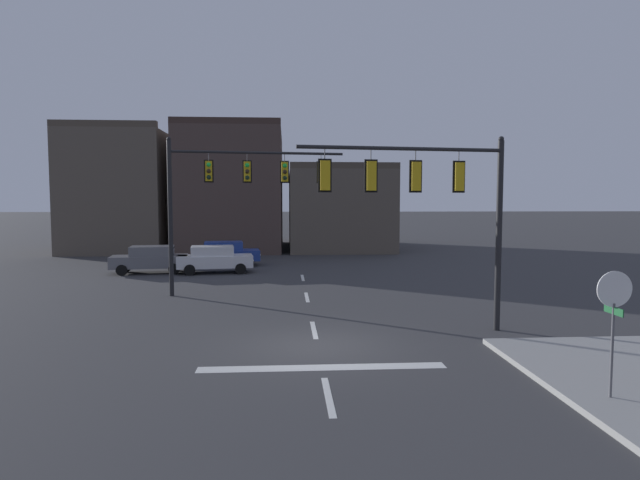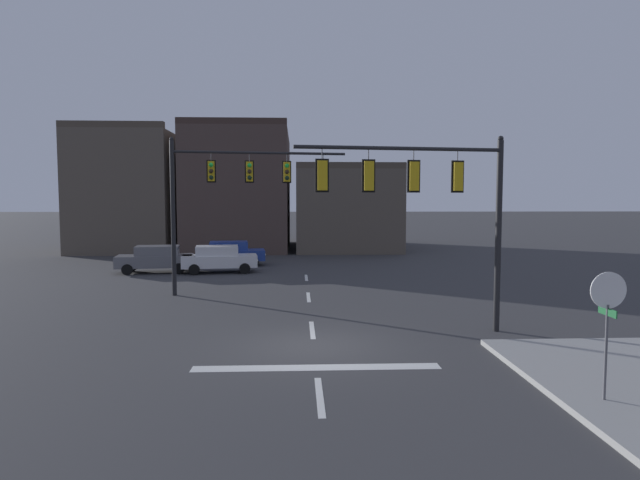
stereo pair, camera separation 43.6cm
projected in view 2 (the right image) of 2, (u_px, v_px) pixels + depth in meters
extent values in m
plane|color=#353538|center=(314.00, 346.00, 15.57)|extent=(400.00, 400.00, 0.00)
cube|color=silver|center=(317.00, 367.00, 13.57)|extent=(6.40, 0.50, 0.01)
cube|color=silver|center=(320.00, 396.00, 11.58)|extent=(0.16, 2.40, 0.01)
cube|color=silver|center=(312.00, 330.00, 17.56)|extent=(0.16, 2.40, 0.01)
cube|color=silver|center=(308.00, 297.00, 23.54)|extent=(0.16, 2.40, 0.01)
cube|color=silver|center=(306.00, 278.00, 29.52)|extent=(0.16, 2.40, 0.01)
cylinder|color=black|center=(498.00, 237.00, 17.18)|extent=(0.20, 0.20, 6.23)
cylinder|color=black|center=(400.00, 148.00, 16.43)|extent=(6.67, 0.94, 0.12)
sphere|color=black|center=(501.00, 139.00, 16.95)|extent=(0.18, 0.18, 0.18)
cylinder|color=#56565B|center=(458.00, 157.00, 16.75)|extent=(0.03, 0.03, 0.35)
cube|color=gold|center=(457.00, 177.00, 16.80)|extent=(0.33, 0.27, 0.90)
sphere|color=green|center=(456.00, 168.00, 16.90)|extent=(0.20, 0.20, 0.20)
sphere|color=#2D2314|center=(456.00, 177.00, 16.93)|extent=(0.20, 0.20, 0.20)
sphere|color=black|center=(455.00, 186.00, 16.95)|extent=(0.20, 0.20, 0.20)
cube|color=black|center=(457.00, 177.00, 16.78)|extent=(0.42, 0.08, 1.02)
cylinder|color=#56565B|center=(414.00, 156.00, 16.51)|extent=(0.03, 0.03, 0.35)
cube|color=gold|center=(413.00, 176.00, 16.56)|extent=(0.33, 0.27, 0.90)
sphere|color=green|center=(412.00, 168.00, 16.67)|extent=(0.20, 0.20, 0.20)
sphere|color=#2D2314|center=(412.00, 176.00, 16.69)|extent=(0.20, 0.20, 0.20)
sphere|color=black|center=(412.00, 185.00, 16.71)|extent=(0.20, 0.20, 0.20)
cube|color=black|center=(414.00, 176.00, 16.54)|extent=(0.42, 0.08, 1.02)
cylinder|color=#56565B|center=(369.00, 156.00, 16.28)|extent=(0.03, 0.03, 0.35)
cube|color=gold|center=(368.00, 176.00, 16.32)|extent=(0.33, 0.27, 0.90)
sphere|color=green|center=(367.00, 167.00, 16.43)|extent=(0.20, 0.20, 0.20)
sphere|color=#2D2314|center=(367.00, 176.00, 16.45)|extent=(0.20, 0.20, 0.20)
sphere|color=black|center=(367.00, 185.00, 16.47)|extent=(0.20, 0.20, 0.20)
cube|color=black|center=(369.00, 176.00, 16.30)|extent=(0.42, 0.08, 1.02)
cylinder|color=#56565B|center=(322.00, 155.00, 16.04)|extent=(0.03, 0.03, 0.35)
cube|color=gold|center=(322.00, 176.00, 16.08)|extent=(0.33, 0.27, 0.90)
sphere|color=green|center=(321.00, 167.00, 16.19)|extent=(0.20, 0.20, 0.20)
sphere|color=#2D2314|center=(321.00, 176.00, 16.21)|extent=(0.20, 0.20, 0.20)
sphere|color=black|center=(321.00, 185.00, 16.23)|extent=(0.20, 0.20, 0.20)
cube|color=black|center=(322.00, 176.00, 16.06)|extent=(0.42, 0.08, 1.02)
cylinder|color=black|center=(173.00, 219.00, 23.76)|extent=(0.20, 0.20, 6.99)
cylinder|color=black|center=(261.00, 153.00, 24.19)|extent=(7.85, 1.09, 0.12)
sphere|color=black|center=(171.00, 139.00, 23.50)|extent=(0.18, 0.18, 0.18)
cylinder|color=#56565B|center=(211.00, 157.00, 23.84)|extent=(0.03, 0.03, 0.35)
cube|color=gold|center=(211.00, 171.00, 23.88)|extent=(0.33, 0.27, 0.90)
sphere|color=green|center=(211.00, 165.00, 23.73)|extent=(0.20, 0.20, 0.20)
sphere|color=#2D2314|center=(211.00, 171.00, 23.75)|extent=(0.20, 0.20, 0.20)
sphere|color=black|center=(211.00, 177.00, 23.78)|extent=(0.20, 0.20, 0.20)
cube|color=black|center=(211.00, 171.00, 23.90)|extent=(0.42, 0.08, 1.02)
cylinder|color=#56565B|center=(249.00, 158.00, 24.12)|extent=(0.03, 0.03, 0.35)
cube|color=gold|center=(249.00, 172.00, 24.16)|extent=(0.33, 0.27, 0.90)
sphere|color=green|center=(249.00, 165.00, 24.02)|extent=(0.20, 0.20, 0.20)
sphere|color=#2D2314|center=(250.00, 171.00, 24.04)|extent=(0.20, 0.20, 0.20)
sphere|color=black|center=(250.00, 178.00, 24.06)|extent=(0.20, 0.20, 0.20)
cube|color=black|center=(249.00, 172.00, 24.18)|extent=(0.42, 0.08, 1.02)
cylinder|color=#56565B|center=(287.00, 158.00, 24.40)|extent=(0.03, 0.03, 0.35)
cube|color=gold|center=(287.00, 172.00, 24.45)|extent=(0.33, 0.27, 0.90)
sphere|color=green|center=(287.00, 166.00, 24.30)|extent=(0.20, 0.20, 0.20)
sphere|color=#2D2314|center=(287.00, 172.00, 24.32)|extent=(0.20, 0.20, 0.20)
sphere|color=black|center=(287.00, 178.00, 24.34)|extent=(0.20, 0.20, 0.20)
cube|color=black|center=(287.00, 172.00, 24.46)|extent=(0.42, 0.08, 1.02)
cylinder|color=#56565B|center=(323.00, 159.00, 24.68)|extent=(0.03, 0.03, 0.35)
cube|color=gold|center=(323.00, 172.00, 24.73)|extent=(0.33, 0.27, 0.90)
sphere|color=green|center=(324.00, 166.00, 24.58)|extent=(0.20, 0.20, 0.20)
sphere|color=#2D2314|center=(324.00, 172.00, 24.60)|extent=(0.20, 0.20, 0.20)
sphere|color=black|center=(324.00, 178.00, 24.62)|extent=(0.20, 0.20, 0.20)
cube|color=black|center=(323.00, 172.00, 24.75)|extent=(0.42, 0.08, 1.02)
cylinder|color=#56565B|center=(606.00, 356.00, 10.93)|extent=(0.06, 0.06, 2.15)
cylinder|color=white|center=(608.00, 290.00, 10.83)|extent=(0.76, 0.03, 0.76)
cylinder|color=#B21414|center=(608.00, 290.00, 10.84)|extent=(0.68, 0.03, 0.68)
cube|color=#19592D|center=(607.00, 312.00, 10.86)|extent=(0.02, 0.64, 0.16)
cube|color=slate|center=(155.00, 261.00, 31.59)|extent=(4.61, 2.41, 0.70)
cube|color=slate|center=(157.00, 250.00, 31.58)|extent=(2.67, 1.94, 0.56)
cube|color=#2D3842|center=(144.00, 251.00, 31.44)|extent=(0.46, 1.54, 0.47)
cube|color=#2D3842|center=(177.00, 250.00, 31.79)|extent=(0.43, 1.54, 0.46)
cylinder|color=black|center=(127.00, 270.00, 30.52)|extent=(0.66, 0.31, 0.64)
cylinder|color=black|center=(132.00, 266.00, 32.19)|extent=(0.66, 0.31, 0.64)
cylinder|color=black|center=(179.00, 268.00, 31.06)|extent=(0.66, 0.31, 0.64)
cylinder|color=black|center=(181.00, 265.00, 32.72)|extent=(0.66, 0.31, 0.64)
sphere|color=silver|center=(115.00, 262.00, 30.62)|extent=(0.16, 0.16, 0.16)
sphere|color=silver|center=(118.00, 260.00, 31.75)|extent=(0.16, 0.16, 0.16)
cube|color=maroon|center=(192.00, 259.00, 31.99)|extent=(0.24, 1.36, 0.12)
cube|color=navy|center=(231.00, 255.00, 35.04)|extent=(4.59, 2.33, 0.70)
cube|color=navy|center=(229.00, 246.00, 34.97)|extent=(2.64, 1.89, 0.56)
cube|color=#2D3842|center=(240.00, 246.00, 35.10)|extent=(0.43, 1.54, 0.47)
cube|color=#2D3842|center=(211.00, 246.00, 34.78)|extent=(0.40, 1.54, 0.46)
cylinder|color=black|center=(253.00, 259.00, 36.14)|extent=(0.66, 0.30, 0.64)
cylinder|color=black|center=(254.00, 262.00, 34.47)|extent=(0.66, 0.30, 0.64)
cylinder|color=black|center=(210.00, 260.00, 35.66)|extent=(0.66, 0.30, 0.64)
cylinder|color=black|center=(208.00, 263.00, 33.99)|extent=(0.66, 0.30, 0.64)
sphere|color=silver|center=(264.00, 253.00, 35.96)|extent=(0.16, 0.16, 0.16)
sphere|color=silver|center=(265.00, 255.00, 34.83)|extent=(0.16, 0.16, 0.16)
cube|color=maroon|center=(198.00, 254.00, 34.67)|extent=(0.21, 1.36, 0.12)
cube|color=silver|center=(220.00, 261.00, 31.61)|extent=(4.60, 2.38, 0.70)
cube|color=silver|center=(217.00, 251.00, 31.53)|extent=(2.66, 1.92, 0.56)
cube|color=#2D3842|center=(230.00, 251.00, 31.67)|extent=(0.45, 1.54, 0.47)
cube|color=#2D3842|center=(197.00, 251.00, 31.33)|extent=(0.42, 1.54, 0.46)
cylinder|color=black|center=(244.00, 265.00, 32.72)|extent=(0.66, 0.30, 0.64)
cylinder|color=black|center=(245.00, 268.00, 31.06)|extent=(0.66, 0.30, 0.64)
cylinder|color=black|center=(196.00, 266.00, 32.21)|extent=(0.66, 0.30, 0.64)
cylinder|color=black|center=(194.00, 270.00, 30.54)|extent=(0.66, 0.30, 0.64)
sphere|color=silver|center=(256.00, 258.00, 32.55)|extent=(0.16, 0.16, 0.16)
sphere|color=silver|center=(257.00, 260.00, 31.42)|extent=(0.16, 0.16, 0.16)
cube|color=maroon|center=(182.00, 260.00, 31.22)|extent=(0.22, 1.36, 0.12)
cube|color=brown|center=(130.00, 193.00, 45.47)|extent=(8.10, 9.19, 9.95)
cube|color=#493F35|center=(111.00, 124.00, 40.81)|extent=(8.10, 0.60, 0.50)
cube|color=#473833|center=(241.00, 192.00, 48.07)|extent=(8.63, 13.64, 10.25)
cube|color=#3A2B26|center=(232.00, 121.00, 41.18)|extent=(8.63, 0.60, 0.50)
cube|color=brown|center=(344.00, 210.00, 48.65)|extent=(8.75, 13.76, 6.85)
cube|color=#493F35|center=(351.00, 165.00, 41.83)|extent=(8.75, 0.60, 0.50)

